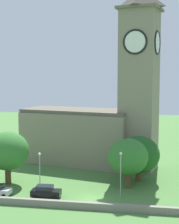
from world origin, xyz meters
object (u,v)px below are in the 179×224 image
object	(u,v)px
streetlamp_west_mid	(40,166)
tree_riverside_west	(7,151)
streetlamp_central	(121,167)
tree_by_tower	(128,157)
tree_churchyard	(139,155)
church	(100,115)
car_black	(46,192)

from	to	relation	value
streetlamp_west_mid	tree_riverside_west	world-z (taller)	tree_riverside_west
streetlamp_central	tree_riverside_west	world-z (taller)	tree_riverside_west
tree_by_tower	tree_riverside_west	bearing A→B (deg)	-176.30
streetlamp_west_mid	tree_riverside_west	xyz separation A→B (m)	(-6.71, 3.20, 1.43)
tree_churchyard	tree_riverside_west	bearing A→B (deg)	-166.38
church	streetlamp_central	bearing A→B (deg)	-73.22
church	streetlamp_central	size ratio (longest dim) A/B	4.92
church	tree_churchyard	xyz separation A→B (m)	(8.37, -10.42, -5.58)
car_black	streetlamp_west_mid	world-z (taller)	streetlamp_west_mid
church	tree_by_tower	distance (m)	16.74
tree_riverside_west	streetlamp_central	bearing A→B (deg)	-10.76
church	tree_churchyard	bearing A→B (deg)	-51.24
streetlamp_west_mid	streetlamp_central	bearing A→B (deg)	-2.41
car_black	streetlamp_central	bearing A→B (deg)	9.14
streetlamp_west_mid	tree_by_tower	size ratio (longest dim) A/B	0.78
car_black	streetlamp_central	world-z (taller)	streetlamp_central
streetlamp_central	tree_by_tower	bearing A→B (deg)	80.81
tree_churchyard	tree_by_tower	size ratio (longest dim) A/B	0.97
tree_riverside_west	tree_by_tower	xyz separation A→B (m)	(20.52, 1.33, -0.51)
car_black	tree_by_tower	size ratio (longest dim) A/B	0.56
streetlamp_central	tree_riverside_west	bearing A→B (deg)	169.24
streetlamp_central	tree_riverside_west	distance (m)	20.08
church	streetlamp_west_mid	bearing A→B (deg)	-110.48
car_black	streetlamp_central	xyz separation A→B (m)	(11.34, 1.82, 3.80)
car_black	tree_riverside_west	size ratio (longest dim) A/B	0.51
car_black	streetlamp_central	distance (m)	12.09
tree_churchyard	streetlamp_west_mid	bearing A→B (deg)	-151.00
tree_churchyard	tree_riverside_west	xyz separation A→B (m)	(-22.18, -5.37, 1.00)
car_black	tree_riverside_west	distance (m)	11.14
streetlamp_central	tree_riverside_west	size ratio (longest dim) A/B	0.78
car_black	streetlamp_west_mid	bearing A→B (deg)	124.80
tree_riverside_west	tree_by_tower	distance (m)	20.57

